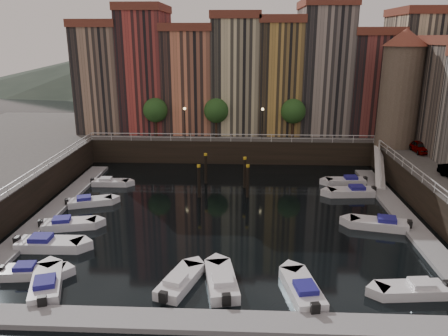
{
  "coord_description": "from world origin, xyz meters",
  "views": [
    {
      "loc": [
        1.61,
        -38.29,
        15.82
      ],
      "look_at": [
        -0.33,
        4.0,
        3.07
      ],
      "focal_mm": 35.0,
      "sensor_mm": 36.0,
      "label": 1
    }
  ],
  "objects_px": {
    "boat_left_2": "(68,224)",
    "boat_left_0": "(32,272)",
    "mooring_pilings": "(224,176)",
    "car_a": "(420,148)",
    "corner_tower": "(400,87)",
    "boat_left_1": "(48,244)",
    "gangway": "(380,165)"
  },
  "relations": [
    {
      "from": "boat_left_2",
      "to": "boat_left_0",
      "type": "bearing_deg",
      "value": -98.18
    },
    {
      "from": "mooring_pilings",
      "to": "car_a",
      "type": "bearing_deg",
      "value": 13.96
    },
    {
      "from": "mooring_pilings",
      "to": "boat_left_0",
      "type": "xyz_separation_m",
      "value": [
        -12.42,
        -17.9,
        -1.31
      ]
    },
    {
      "from": "boat_left_2",
      "to": "car_a",
      "type": "xyz_separation_m",
      "value": [
        35.26,
        15.56,
        3.28
      ]
    },
    {
      "from": "corner_tower",
      "to": "car_a",
      "type": "xyz_separation_m",
      "value": [
        1.85,
        -3.32,
        -6.55
      ]
    },
    {
      "from": "boat_left_2",
      "to": "car_a",
      "type": "bearing_deg",
      "value": 11.25
    },
    {
      "from": "boat_left_1",
      "to": "gangway",
      "type": "bearing_deg",
      "value": 29.75
    },
    {
      "from": "mooring_pilings",
      "to": "boat_left_0",
      "type": "distance_m",
      "value": 21.82
    },
    {
      "from": "mooring_pilings",
      "to": "boat_left_2",
      "type": "xyz_separation_m",
      "value": [
        -13.02,
        -10.03,
        -1.28
      ]
    },
    {
      "from": "corner_tower",
      "to": "car_a",
      "type": "relative_size",
      "value": 3.63
    },
    {
      "from": "corner_tower",
      "to": "boat_left_0",
      "type": "bearing_deg",
      "value": -140.81
    },
    {
      "from": "boat_left_1",
      "to": "boat_left_2",
      "type": "relative_size",
      "value": 1.08
    },
    {
      "from": "gangway",
      "to": "car_a",
      "type": "height_order",
      "value": "car_a"
    },
    {
      "from": "corner_tower",
      "to": "boat_left_2",
      "type": "distance_m",
      "value": 39.61
    },
    {
      "from": "car_a",
      "to": "boat_left_0",
      "type": "bearing_deg",
      "value": -146.18
    },
    {
      "from": "corner_tower",
      "to": "car_a",
      "type": "bearing_deg",
      "value": -60.82
    },
    {
      "from": "mooring_pilings",
      "to": "car_a",
      "type": "xyz_separation_m",
      "value": [
        22.24,
        5.53,
        2.0
      ]
    },
    {
      "from": "corner_tower",
      "to": "gangway",
      "type": "relative_size",
      "value": 1.66
    },
    {
      "from": "boat_left_0",
      "to": "boat_left_2",
      "type": "relative_size",
      "value": 0.91
    },
    {
      "from": "corner_tower",
      "to": "boat_left_2",
      "type": "height_order",
      "value": "corner_tower"
    },
    {
      "from": "boat_left_0",
      "to": "corner_tower",
      "type": "bearing_deg",
      "value": 32.99
    },
    {
      "from": "boat_left_0",
      "to": "boat_left_1",
      "type": "height_order",
      "value": "boat_left_1"
    },
    {
      "from": "boat_left_0",
      "to": "car_a",
      "type": "relative_size",
      "value": 1.16
    },
    {
      "from": "gangway",
      "to": "mooring_pilings",
      "type": "distance_m",
      "value": 18.02
    },
    {
      "from": "gangway",
      "to": "boat_left_0",
      "type": "xyz_separation_m",
      "value": [
        -29.91,
        -22.25,
        -1.58
      ]
    },
    {
      "from": "corner_tower",
      "to": "boat_left_0",
      "type": "distance_m",
      "value": 43.46
    },
    {
      "from": "corner_tower",
      "to": "boat_left_1",
      "type": "bearing_deg",
      "value": -145.78
    },
    {
      "from": "boat_left_0",
      "to": "boat_left_1",
      "type": "bearing_deg",
      "value": 92.63
    },
    {
      "from": "gangway",
      "to": "boat_left_2",
      "type": "xyz_separation_m",
      "value": [
        -30.51,
        -14.37,
        -1.55
      ]
    },
    {
      "from": "gangway",
      "to": "boat_left_2",
      "type": "height_order",
      "value": "gangway"
    },
    {
      "from": "corner_tower",
      "to": "boat_left_1",
      "type": "height_order",
      "value": "corner_tower"
    },
    {
      "from": "mooring_pilings",
      "to": "boat_left_2",
      "type": "bearing_deg",
      "value": -142.39
    }
  ]
}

